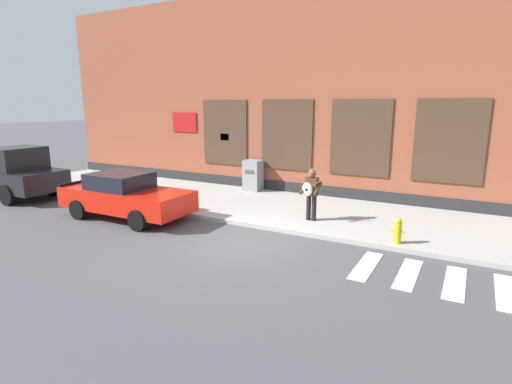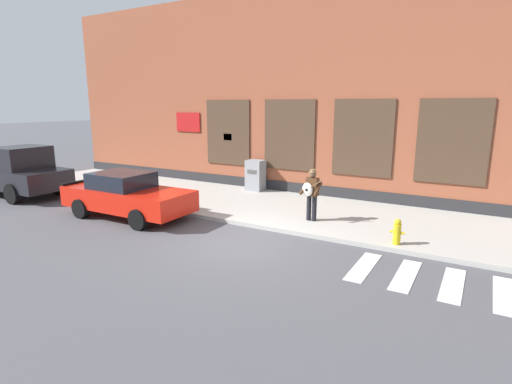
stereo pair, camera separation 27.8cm
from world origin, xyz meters
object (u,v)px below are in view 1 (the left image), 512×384
at_px(busker, 311,192).
at_px(utility_box, 253,175).
at_px(red_truck, 9,172).
at_px(fire_hydrant, 398,231).
at_px(red_car, 125,196).

xyz_separation_m(busker, utility_box, (-3.88, 3.14, -0.28)).
bearing_deg(red_truck, busker, 10.60).
bearing_deg(utility_box, fire_hydrant, -31.16).
distance_m(red_truck, fire_hydrant, 15.31).
xyz_separation_m(red_car, utility_box, (1.86, 5.47, 0.02)).
relative_size(red_car, utility_box, 3.53).
xyz_separation_m(red_truck, utility_box, (8.52, 5.46, -0.27)).
height_order(red_truck, busker, red_truck).
height_order(red_car, red_truck, red_truck).
bearing_deg(red_truck, red_car, -0.06).
bearing_deg(red_car, red_truck, 179.94).
relative_size(red_truck, fire_hydrant, 7.75).
distance_m(utility_box, fire_hydrant, 7.85).
height_order(red_car, busker, busker).
distance_m(red_car, busker, 6.20).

